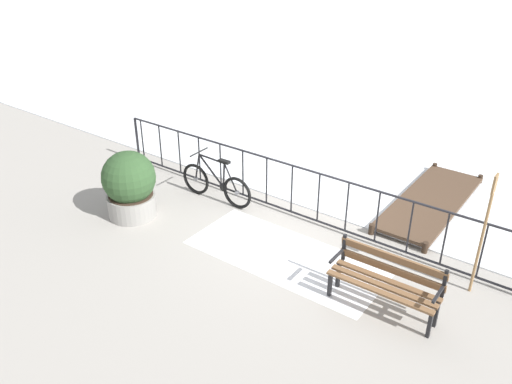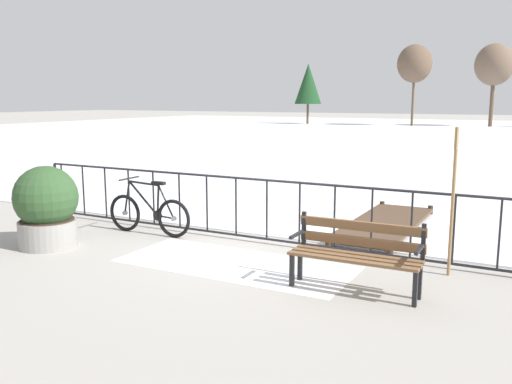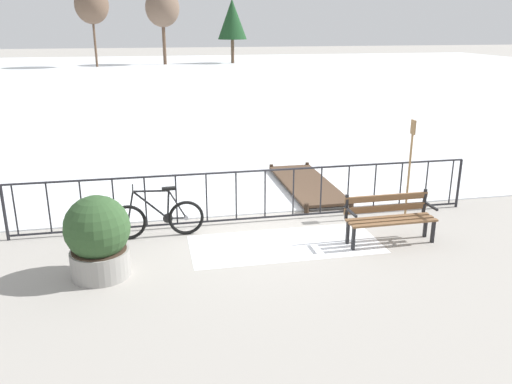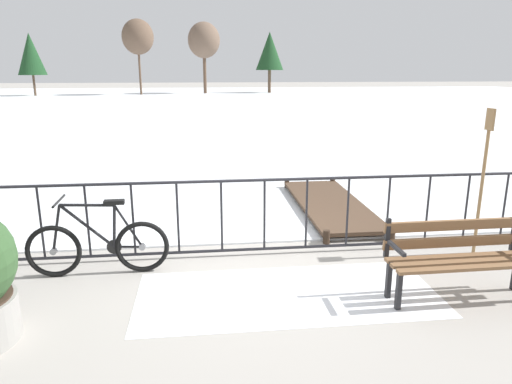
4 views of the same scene
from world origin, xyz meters
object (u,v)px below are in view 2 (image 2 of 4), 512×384
(park_bench, at_px, (357,250))
(planter_with_shrub, at_px, (46,207))
(bicycle_near_railing, at_px, (149,214))
(oar_upright, at_px, (453,192))

(park_bench, distance_m, planter_with_shrub, 4.99)
(bicycle_near_railing, height_order, park_bench, bicycle_near_railing)
(bicycle_near_railing, distance_m, park_bench, 4.19)
(park_bench, relative_size, planter_with_shrub, 1.24)
(bicycle_near_railing, bearing_deg, planter_with_shrub, -123.41)
(park_bench, bearing_deg, oar_upright, 50.79)
(oar_upright, bearing_deg, planter_with_shrub, -165.81)
(park_bench, bearing_deg, planter_with_shrub, -175.87)
(bicycle_near_railing, height_order, planter_with_shrub, planter_with_shrub)
(bicycle_near_railing, relative_size, oar_upright, 0.86)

